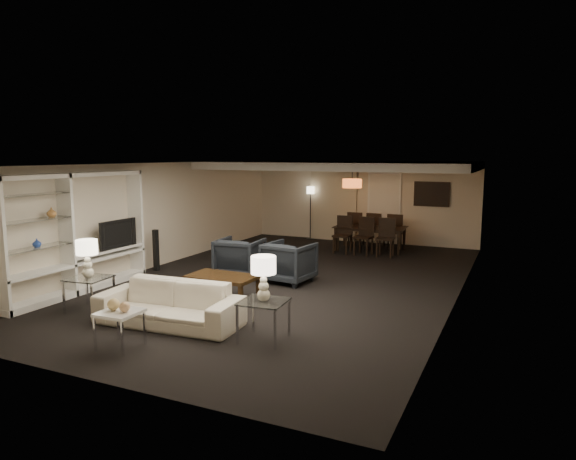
{
  "coord_description": "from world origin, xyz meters",
  "views": [
    {
      "loc": [
        4.51,
        -9.83,
        2.7
      ],
      "look_at": [
        0.0,
        0.0,
        1.1
      ],
      "focal_mm": 32.0,
      "sensor_mm": 36.0,
      "label": 1
    }
  ],
  "objects_px": {
    "side_table_left": "(89,294)",
    "chair_nm": "(363,236)",
    "vase_amber": "(52,212)",
    "dining_table": "(370,239)",
    "table_lamp_left": "(87,259)",
    "television": "(114,233)",
    "side_table_right": "(264,321)",
    "sofa": "(169,304)",
    "chair_nl": "(342,235)",
    "marble_table": "(120,330)",
    "floor_speaker": "(156,250)",
    "coffee_table": "(223,287)",
    "chair_fr": "(396,231)",
    "chair_fm": "(376,230)",
    "chair_fl": "(356,229)",
    "armchair_left": "(240,257)",
    "armchair_right": "(289,262)",
    "pendant_light": "(352,183)",
    "chair_nr": "(385,238)",
    "table_lamp_right": "(264,279)",
    "vase_blue": "(37,243)",
    "floor_lamp": "(310,213)"
  },
  "relations": [
    {
      "from": "sofa",
      "to": "chair_nl",
      "type": "distance_m",
      "value": 6.88
    },
    {
      "from": "chair_fl",
      "to": "armchair_right",
      "type": "bearing_deg",
      "value": 87.76
    },
    {
      "from": "side_table_left",
      "to": "side_table_right",
      "type": "height_order",
      "value": "same"
    },
    {
      "from": "coffee_table",
      "to": "vase_amber",
      "type": "relative_size",
      "value": 7.21
    },
    {
      "from": "chair_nl",
      "to": "chair_fr",
      "type": "bearing_deg",
      "value": 48.43
    },
    {
      "from": "sofa",
      "to": "table_lamp_left",
      "type": "bearing_deg",
      "value": 175.86
    },
    {
      "from": "side_table_left",
      "to": "chair_nl",
      "type": "relative_size",
      "value": 0.63
    },
    {
      "from": "coffee_table",
      "to": "chair_fl",
      "type": "height_order",
      "value": "chair_fl"
    },
    {
      "from": "chair_fr",
      "to": "vase_amber",
      "type": "bearing_deg",
      "value": 61.81
    },
    {
      "from": "pendant_light",
      "to": "television",
      "type": "xyz_separation_m",
      "value": [
        -3.58,
        -5.14,
        -0.88
      ]
    },
    {
      "from": "coffee_table",
      "to": "dining_table",
      "type": "relative_size",
      "value": 0.66
    },
    {
      "from": "pendant_light",
      "to": "armchair_left",
      "type": "height_order",
      "value": "pendant_light"
    },
    {
      "from": "chair_fm",
      "to": "side_table_left",
      "type": "bearing_deg",
      "value": 76.42
    },
    {
      "from": "side_table_right",
      "to": "chair_nl",
      "type": "bearing_deg",
      "value": 99.26
    },
    {
      "from": "pendant_light",
      "to": "chair_fr",
      "type": "distance_m",
      "value": 2.1
    },
    {
      "from": "marble_table",
      "to": "floor_speaker",
      "type": "distance_m",
      "value": 4.92
    },
    {
      "from": "armchair_left",
      "to": "marble_table",
      "type": "relative_size",
      "value": 1.79
    },
    {
      "from": "table_lamp_right",
      "to": "chair_nm",
      "type": "relative_size",
      "value": 0.65
    },
    {
      "from": "table_lamp_left",
      "to": "television",
      "type": "distance_m",
      "value": 2.09
    },
    {
      "from": "vase_blue",
      "to": "vase_amber",
      "type": "distance_m",
      "value": 0.62
    },
    {
      "from": "chair_nl",
      "to": "chair_nr",
      "type": "bearing_deg",
      "value": 1.14
    },
    {
      "from": "vase_blue",
      "to": "chair_fm",
      "type": "bearing_deg",
      "value": 64.24
    },
    {
      "from": "sofa",
      "to": "pendant_light",
      "type": "bearing_deg",
      "value": 79.17
    },
    {
      "from": "coffee_table",
      "to": "chair_fr",
      "type": "bearing_deg",
      "value": 74.8
    },
    {
      "from": "sofa",
      "to": "side_table_right",
      "type": "relative_size",
      "value": 3.64
    },
    {
      "from": "armchair_left",
      "to": "chair_nr",
      "type": "xyz_separation_m",
      "value": [
        2.38,
        3.56,
        0.08
      ]
    },
    {
      "from": "pendant_light",
      "to": "armchair_right",
      "type": "height_order",
      "value": "pendant_light"
    },
    {
      "from": "television",
      "to": "vase_amber",
      "type": "distance_m",
      "value": 1.64
    },
    {
      "from": "coffee_table",
      "to": "table_lamp_left",
      "type": "bearing_deg",
      "value": -136.74
    },
    {
      "from": "side_table_left",
      "to": "chair_nm",
      "type": "relative_size",
      "value": 0.63
    },
    {
      "from": "vase_amber",
      "to": "chair_nr",
      "type": "height_order",
      "value": "vase_amber"
    },
    {
      "from": "armchair_right",
      "to": "vase_blue",
      "type": "bearing_deg",
      "value": 51.35
    },
    {
      "from": "dining_table",
      "to": "chair_nr",
      "type": "height_order",
      "value": "chair_nr"
    },
    {
      "from": "marble_table",
      "to": "floor_speaker",
      "type": "height_order",
      "value": "floor_speaker"
    },
    {
      "from": "chair_nr",
      "to": "coffee_table",
      "type": "bearing_deg",
      "value": -111.82
    },
    {
      "from": "armchair_right",
      "to": "floor_speaker",
      "type": "bearing_deg",
      "value": 11.45
    },
    {
      "from": "side_table_right",
      "to": "vase_blue",
      "type": "height_order",
      "value": "vase_blue"
    },
    {
      "from": "table_lamp_right",
      "to": "sofa",
      "type": "bearing_deg",
      "value": 180.0
    },
    {
      "from": "chair_fl",
      "to": "side_table_left",
      "type": "bearing_deg",
      "value": 71.92
    },
    {
      "from": "armchair_left",
      "to": "armchair_right",
      "type": "height_order",
      "value": "same"
    },
    {
      "from": "vase_amber",
      "to": "dining_table",
      "type": "xyz_separation_m",
      "value": [
        3.98,
        7.24,
        -1.31
      ]
    },
    {
      "from": "table_lamp_left",
      "to": "vase_amber",
      "type": "relative_size",
      "value": 3.72
    },
    {
      "from": "side_table_left",
      "to": "floor_speaker",
      "type": "height_order",
      "value": "floor_speaker"
    },
    {
      "from": "sofa",
      "to": "vase_blue",
      "type": "height_order",
      "value": "vase_blue"
    },
    {
      "from": "side_table_right",
      "to": "chair_nm",
      "type": "height_order",
      "value": "chair_nm"
    },
    {
      "from": "table_lamp_left",
      "to": "floor_lamp",
      "type": "distance_m",
      "value": 8.66
    },
    {
      "from": "dining_table",
      "to": "chair_nl",
      "type": "bearing_deg",
      "value": -135.32
    },
    {
      "from": "floor_lamp",
      "to": "chair_nm",
      "type": "bearing_deg",
      "value": -38.04
    },
    {
      "from": "armchair_left",
      "to": "vase_blue",
      "type": "relative_size",
      "value": 6.14
    },
    {
      "from": "table_lamp_right",
      "to": "marble_table",
      "type": "bearing_deg",
      "value": -147.09
    }
  ]
}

